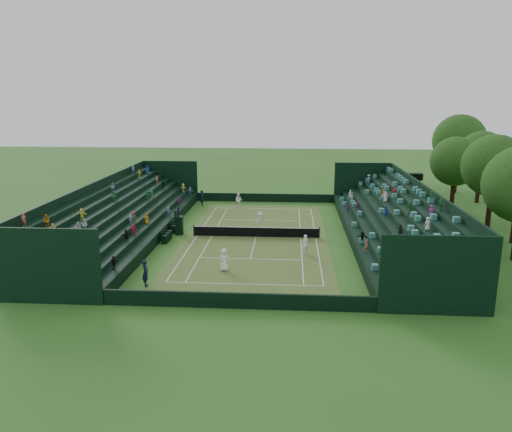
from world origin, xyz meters
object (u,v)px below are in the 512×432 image
at_px(tennis_net, 256,232).
at_px(umpire_chair, 179,223).
at_px(player_near_west, 224,260).
at_px(player_far_west, 239,200).
at_px(player_far_east, 260,221).
at_px(player_near_east, 305,245).

distance_m(tennis_net, umpire_chair, 7.28).
height_order(tennis_net, player_near_west, player_near_west).
height_order(umpire_chair, player_far_west, umpire_chair).
height_order(tennis_net, player_far_west, player_far_west).
bearing_deg(player_far_west, umpire_chair, -100.47).
xyz_separation_m(player_far_west, player_far_east, (3.09, -9.55, 0.00)).
bearing_deg(player_near_west, player_far_west, -82.58).
bearing_deg(umpire_chair, tennis_net, -3.23).
bearing_deg(player_near_east, player_far_west, -107.87).
relative_size(player_near_east, player_far_west, 0.97).
height_order(umpire_chair, player_near_east, umpire_chair).
bearing_deg(tennis_net, player_far_east, 85.67).
bearing_deg(player_near_east, umpire_chair, -65.09).
height_order(player_near_west, player_far_west, player_far_west).
height_order(tennis_net, umpire_chair, umpire_chair).
bearing_deg(player_far_west, player_near_west, -77.25).
bearing_deg(player_near_west, player_near_east, -139.86).
distance_m(player_near_west, player_far_east, 12.16).
distance_m(tennis_net, player_near_east, 6.52).
relative_size(umpire_chair, player_near_east, 1.54).
relative_size(umpire_chair, player_far_east, 1.49).
distance_m(player_near_west, player_far_west, 21.59).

